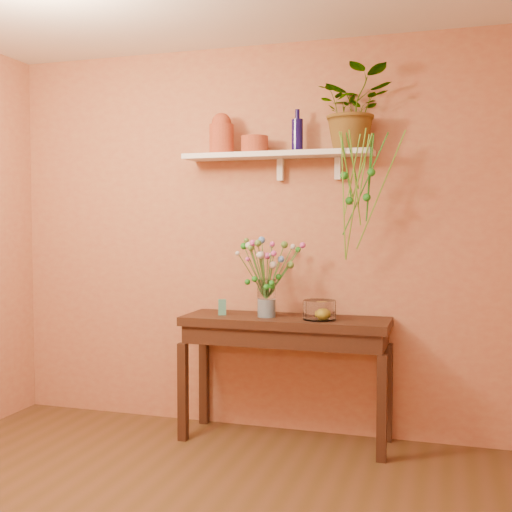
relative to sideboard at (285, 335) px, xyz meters
name	(u,v)px	position (x,y,z in m)	size (l,w,h in m)	color
room	(144,250)	(-0.14, -1.76, 0.64)	(4.04, 4.04, 2.70)	#55361F
sideboard	(285,335)	(0.00, 0.00, 0.00)	(1.37, 0.44, 0.83)	#3E1E13
wall_shelf	(279,156)	(-0.08, 0.12, 1.20)	(1.30, 0.24, 0.19)	white
terracotta_jug	(222,134)	(-0.48, 0.09, 1.36)	(0.22, 0.22, 0.28)	#B64629
terracotta_pot	(255,144)	(-0.24, 0.09, 1.28)	(0.18, 0.18, 0.11)	#B64629
blue_bottle	(297,135)	(0.05, 0.12, 1.34)	(0.08, 0.08, 0.28)	#110A45
spider_plant	(354,109)	(0.42, 0.13, 1.49)	(0.47, 0.41, 0.53)	#217E1E
plant_fronds	(358,184)	(0.48, -0.04, 0.99)	(0.41, 0.35, 0.80)	#217E1E
glass_vase	(266,301)	(-0.12, -0.03, 0.23)	(0.12, 0.12, 0.25)	white
bouquet	(267,258)	(-0.12, -0.03, 0.51)	(0.45, 0.45, 0.41)	#386B28
glass_bowl	(320,311)	(0.24, -0.05, 0.18)	(0.21, 0.21, 0.13)	white
lemon	(322,314)	(0.26, -0.06, 0.16)	(0.08, 0.08, 0.08)	yellow
carton	(222,307)	(-0.44, -0.03, 0.17)	(0.05, 0.04, 0.11)	teal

